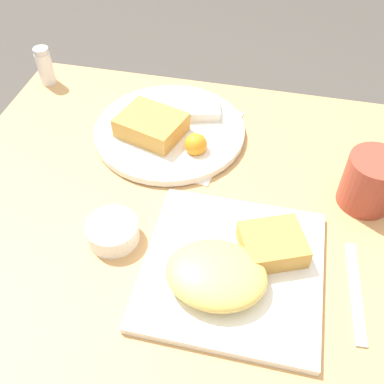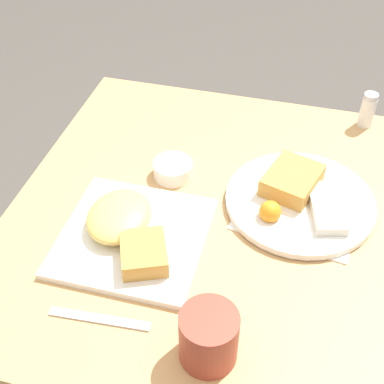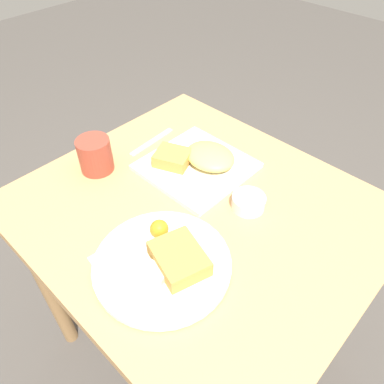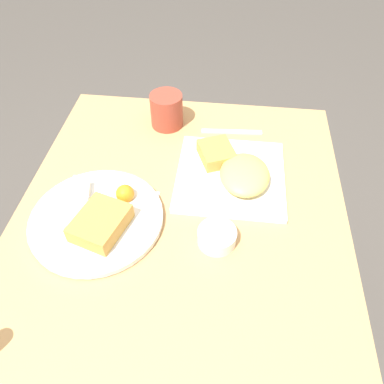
{
  "view_description": "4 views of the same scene",
  "coord_description": "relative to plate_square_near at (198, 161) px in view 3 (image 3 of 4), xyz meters",
  "views": [
    {
      "loc": [
        0.13,
        -0.5,
        1.37
      ],
      "look_at": [
        0.02,
        0.0,
        0.81
      ],
      "focal_mm": 42.0,
      "sensor_mm": 36.0,
      "label": 1
    },
    {
      "loc": [
        0.75,
        0.17,
        1.54
      ],
      "look_at": [
        -0.02,
        -0.03,
        0.8
      ],
      "focal_mm": 50.0,
      "sensor_mm": 36.0,
      "label": 2
    },
    {
      "loc": [
        -0.45,
        0.49,
        1.46
      ],
      "look_at": [
        0.03,
        -0.01,
        0.8
      ],
      "focal_mm": 35.0,
      "sensor_mm": 36.0,
      "label": 3
    },
    {
      "loc": [
        -0.57,
        -0.09,
        1.46
      ],
      "look_at": [
        0.01,
        -0.02,
        0.81
      ],
      "focal_mm": 35.0,
      "sensor_mm": 36.0,
      "label": 4
    }
  ],
  "objects": [
    {
      "name": "ground_plane",
      "position": [
        -0.11,
        0.12,
        -0.79
      ],
      "size": [
        8.0,
        8.0,
        0.0
      ],
      "primitive_type": "plane",
      "color": "#4C4742"
    },
    {
      "name": "dining_table",
      "position": [
        -0.11,
        0.12,
        -0.13
      ],
      "size": [
        0.88,
        0.78,
        0.77
      ],
      "color": "tan",
      "rests_on": "ground_plane"
    },
    {
      "name": "menu_card",
      "position": [
        -0.14,
        0.3,
        -0.02
      ],
      "size": [
        0.2,
        0.26,
        0.0
      ],
      "rotation": [
        0.0,
        0.0,
        -0.15
      ],
      "color": "silver",
      "rests_on": "dining_table"
    },
    {
      "name": "plate_square_near",
      "position": [
        0.0,
        0.0,
        0.0
      ],
      "size": [
        0.27,
        0.27,
        0.06
      ],
      "color": "white",
      "rests_on": "dining_table"
    },
    {
      "name": "plate_oval_far",
      "position": [
        -0.18,
        0.3,
        -0.0
      ],
      "size": [
        0.3,
        0.3,
        0.05
      ],
      "color": "white",
      "rests_on": "menu_card"
    },
    {
      "name": "sauce_ramekin",
      "position": [
        -0.2,
        0.03,
        -0.0
      ],
      "size": [
        0.09,
        0.09,
        0.03
      ],
      "color": "white",
      "rests_on": "dining_table"
    },
    {
      "name": "butter_knife",
      "position": [
        0.19,
        0.01,
        -0.02
      ],
      "size": [
        0.03,
        0.18,
        0.0
      ],
      "rotation": [
        0.0,
        0.0,
        1.64
      ],
      "color": "silver",
      "rests_on": "dining_table"
    },
    {
      "name": "coffee_mug",
      "position": [
        0.2,
        0.2,
        0.03
      ],
      "size": [
        0.09,
        0.09,
        0.1
      ],
      "color": "#9E3D2D",
      "rests_on": "dining_table"
    }
  ]
}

